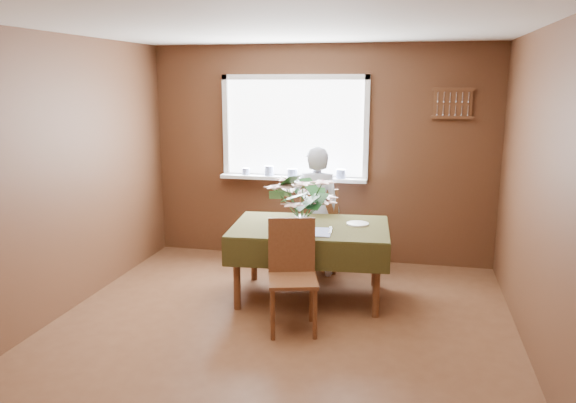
% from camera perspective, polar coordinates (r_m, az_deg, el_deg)
% --- Properties ---
extents(floor, '(4.50, 4.50, 0.00)m').
position_cam_1_polar(floor, '(4.77, -1.49, -13.82)').
color(floor, '#55311D').
rests_on(floor, ground).
extents(ceiling, '(4.50, 4.50, 0.00)m').
position_cam_1_polar(ceiling, '(4.31, -1.68, 17.62)').
color(ceiling, white).
rests_on(ceiling, wall_back).
extents(wall_back, '(4.00, 0.00, 4.00)m').
position_cam_1_polar(wall_back, '(6.55, 3.27, 4.79)').
color(wall_back, brown).
rests_on(wall_back, floor).
extents(wall_front, '(4.00, 0.00, 4.00)m').
position_cam_1_polar(wall_front, '(2.34, -15.41, -9.44)').
color(wall_front, brown).
rests_on(wall_front, floor).
extents(wall_left, '(0.00, 4.50, 4.50)m').
position_cam_1_polar(wall_left, '(5.23, -23.37, 1.91)').
color(wall_left, brown).
rests_on(wall_left, floor).
extents(wall_right, '(0.00, 4.50, 4.50)m').
position_cam_1_polar(wall_right, '(4.35, 24.93, -0.14)').
color(wall_right, brown).
rests_on(wall_right, floor).
extents(window_assembly, '(1.72, 0.20, 1.22)m').
position_cam_1_polar(window_assembly, '(6.54, 0.65, 5.71)').
color(window_assembly, white).
rests_on(window_assembly, wall_back).
extents(spoon_rack, '(0.44, 0.05, 0.33)m').
position_cam_1_polar(spoon_rack, '(6.39, 16.40, 9.54)').
color(spoon_rack, brown).
rests_on(spoon_rack, wall_back).
extents(dining_table, '(1.57, 1.14, 0.73)m').
position_cam_1_polar(dining_table, '(5.43, 2.26, -3.35)').
color(dining_table, brown).
rests_on(dining_table, floor).
extents(chair_far, '(0.51, 0.51, 0.96)m').
position_cam_1_polar(chair_far, '(6.18, 3.04, -2.55)').
color(chair_far, brown).
rests_on(chair_far, floor).
extents(chair_near, '(0.50, 0.50, 0.95)m').
position_cam_1_polar(chair_near, '(4.81, 0.44, -6.94)').
color(chair_near, brown).
rests_on(chair_near, floor).
extents(seated_woman, '(0.53, 0.36, 1.42)m').
position_cam_1_polar(seated_woman, '(6.07, 2.92, -0.98)').
color(seated_woman, white).
rests_on(seated_woman, floor).
extents(flower_bouquet, '(0.60, 0.60, 0.51)m').
position_cam_1_polar(flower_bouquet, '(5.11, 1.37, 0.51)').
color(flower_bouquet, white).
rests_on(flower_bouquet, dining_table).
extents(side_plate, '(0.27, 0.27, 0.01)m').
position_cam_1_polar(side_plate, '(5.49, 7.09, -2.26)').
color(side_plate, white).
rests_on(side_plate, dining_table).
extents(table_knife, '(0.04, 0.23, 0.00)m').
position_cam_1_polar(table_knife, '(5.22, 4.33, -2.91)').
color(table_knife, silver).
rests_on(table_knife, dining_table).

